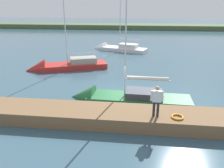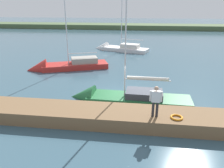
# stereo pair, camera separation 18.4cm
# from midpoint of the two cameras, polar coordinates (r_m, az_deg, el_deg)

# --- Properties ---
(ground_plane) EXTENTS (200.00, 200.00, 0.00)m
(ground_plane) POSITION_cam_midpoint_polar(r_m,az_deg,el_deg) (16.55, 2.33, -2.94)
(ground_plane) COLOR #385666
(far_shoreline) EXTENTS (180.00, 8.00, 2.40)m
(far_shoreline) POSITION_cam_midpoint_polar(r_m,az_deg,el_deg) (64.29, 5.81, 14.04)
(far_shoreline) COLOR #4C603D
(far_shoreline) RESTS_ON ground_plane
(dock_pier) EXTENTS (21.71, 2.26, 0.76)m
(dock_pier) POSITION_cam_midpoint_polar(r_m,az_deg,el_deg) (12.72, 0.91, -8.44)
(dock_pier) COLOR brown
(dock_pier) RESTS_ON ground_plane
(life_ring_buoy) EXTENTS (0.66, 0.66, 0.10)m
(life_ring_buoy) POSITION_cam_midpoint_polar(r_m,az_deg,el_deg) (12.26, 16.13, -8.18)
(life_ring_buoy) COLOR orange
(life_ring_buoy) RESTS_ON dock_pier
(sailboat_outer_mooring) EXTENTS (8.59, 2.22, 9.73)m
(sailboat_outer_mooring) POSITION_cam_midpoint_polar(r_m,az_deg,el_deg) (15.74, 1.47, -3.81)
(sailboat_outer_mooring) COLOR #236638
(sailboat_outer_mooring) RESTS_ON ground_plane
(sailboat_far_right) EXTENTS (8.50, 4.90, 9.19)m
(sailboat_far_right) POSITION_cam_midpoint_polar(r_m,az_deg,el_deg) (23.82, -13.10, 4.13)
(sailboat_far_right) COLOR #B22823
(sailboat_far_right) RESTS_ON ground_plane
(sailboat_mid_channel) EXTENTS (8.61, 4.71, 8.80)m
(sailboat_mid_channel) POSITION_cam_midpoint_polar(r_m,az_deg,el_deg) (33.21, 0.57, 8.87)
(sailboat_mid_channel) COLOR white
(sailboat_mid_channel) RESTS_ON ground_plane
(person_on_dock) EXTENTS (0.65, 0.24, 1.73)m
(person_on_dock) POSITION_cam_midpoint_polar(r_m,az_deg,el_deg) (11.75, 11.01, -3.86)
(person_on_dock) COLOR #28282D
(person_on_dock) RESTS_ON dock_pier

